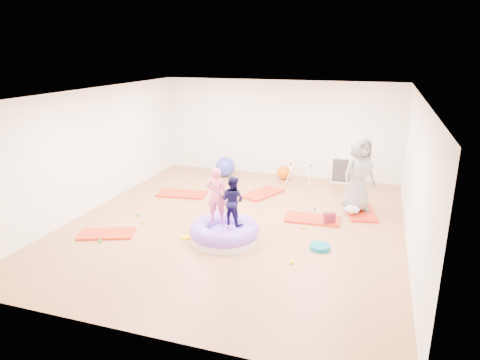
% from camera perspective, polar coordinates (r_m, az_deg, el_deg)
% --- Properties ---
extents(room, '(7.01, 8.01, 2.81)m').
position_cam_1_polar(room, '(8.93, -0.60, 2.53)').
color(room, '#9A684A').
rests_on(room, ground).
extents(gym_mat_front_left, '(1.22, 0.91, 0.05)m').
position_cam_1_polar(gym_mat_front_left, '(9.23, -17.40, -6.86)').
color(gym_mat_front_left, red).
rests_on(gym_mat_front_left, ground).
extents(gym_mat_mid_left, '(1.30, 0.77, 0.05)m').
position_cam_1_polar(gym_mat_mid_left, '(11.25, -7.76, -1.84)').
color(gym_mat_mid_left, red).
rests_on(gym_mat_mid_left, ground).
extents(gym_mat_center_back, '(1.02, 1.31, 0.05)m').
position_cam_1_polar(gym_mat_center_back, '(11.18, 2.98, -1.82)').
color(gym_mat_center_back, red).
rests_on(gym_mat_center_back, ground).
extents(gym_mat_right, '(1.23, 0.67, 0.05)m').
position_cam_1_polar(gym_mat_right, '(9.67, 9.63, -5.16)').
color(gym_mat_right, red).
rests_on(gym_mat_right, ground).
extents(gym_mat_rear_right, '(0.83, 1.29, 0.05)m').
position_cam_1_polar(gym_mat_rear_right, '(10.31, 15.81, -4.14)').
color(gym_mat_rear_right, red).
rests_on(gym_mat_rear_right, ground).
extents(inflatable_cushion, '(1.39, 1.39, 0.44)m').
position_cam_1_polar(inflatable_cushion, '(8.53, -2.07, -6.96)').
color(inflatable_cushion, silver).
rests_on(inflatable_cushion, ground).
extents(child_pink, '(0.45, 0.34, 1.11)m').
position_cam_1_polar(child_pink, '(8.37, -3.16, -1.66)').
color(child_pink, '#E15681').
rests_on(child_pink, inflatable_cushion).
extents(child_navy, '(0.56, 0.49, 0.98)m').
position_cam_1_polar(child_navy, '(8.24, -0.99, -2.45)').
color(child_navy, black).
rests_on(child_navy, inflatable_cushion).
extents(adult_caregiver, '(1.00, 0.99, 1.74)m').
position_cam_1_polar(adult_caregiver, '(10.09, 15.55, 0.79)').
color(adult_caregiver, gray).
rests_on(adult_caregiver, gym_mat_rear_right).
extents(infant, '(0.34, 0.34, 0.20)m').
position_cam_1_polar(infant, '(10.05, 14.71, -3.85)').
color(infant, '#C6DBFF').
rests_on(infant, gym_mat_rear_right).
extents(ball_pit_balls, '(3.85, 3.89, 0.07)m').
position_cam_1_polar(ball_pit_balls, '(9.49, -3.65, -5.32)').
color(ball_pit_balls, green).
rests_on(ball_pit_balls, ground).
extents(exercise_ball_blue, '(0.59, 0.59, 0.59)m').
position_cam_1_polar(exercise_ball_blue, '(12.70, -1.98, 1.78)').
color(exercise_ball_blue, '#343CC0').
rests_on(exercise_ball_blue, ground).
extents(exercise_ball_orange, '(0.40, 0.40, 0.40)m').
position_cam_1_polar(exercise_ball_orange, '(12.46, 5.88, 0.96)').
color(exercise_ball_orange, '#EE5F02').
rests_on(exercise_ball_orange, ground).
extents(infant_play_gym, '(0.75, 0.71, 0.57)m').
position_cam_1_polar(infant_play_gym, '(12.09, 8.08, 1.27)').
color(infant_play_gym, white).
rests_on(infant_play_gym, ground).
extents(cube_shelf, '(0.76, 0.38, 0.76)m').
position_cam_1_polar(cube_shelf, '(12.44, 13.82, 1.38)').
color(cube_shelf, white).
rests_on(cube_shelf, ground).
extents(balance_disc, '(0.39, 0.39, 0.09)m').
position_cam_1_polar(balance_disc, '(8.36, 10.62, -8.77)').
color(balance_disc, '#086881').
rests_on(balance_disc, ground).
extents(backpack, '(0.27, 0.23, 0.26)m').
position_cam_1_polar(backpack, '(9.46, 11.84, -5.09)').
color(backpack, '#A2072A').
rests_on(backpack, ground).
extents(yellow_toy, '(0.22, 0.22, 0.03)m').
position_cam_1_polar(yellow_toy, '(8.75, -7.22, -7.58)').
color(yellow_toy, '#F8DC00').
rests_on(yellow_toy, ground).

